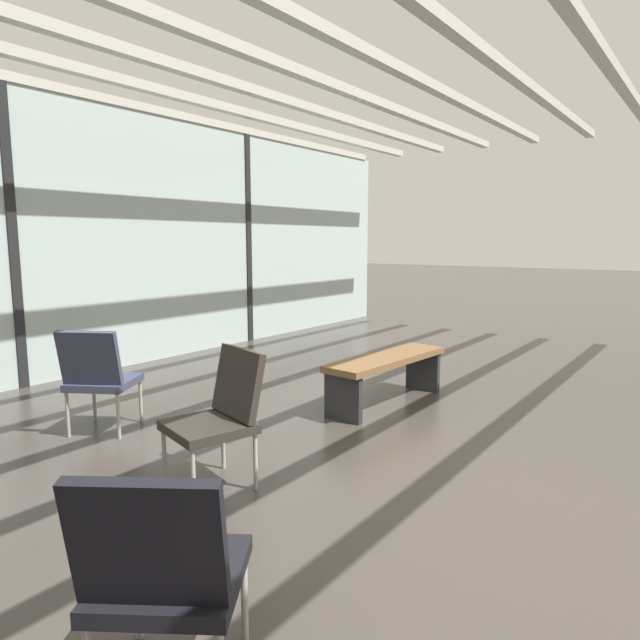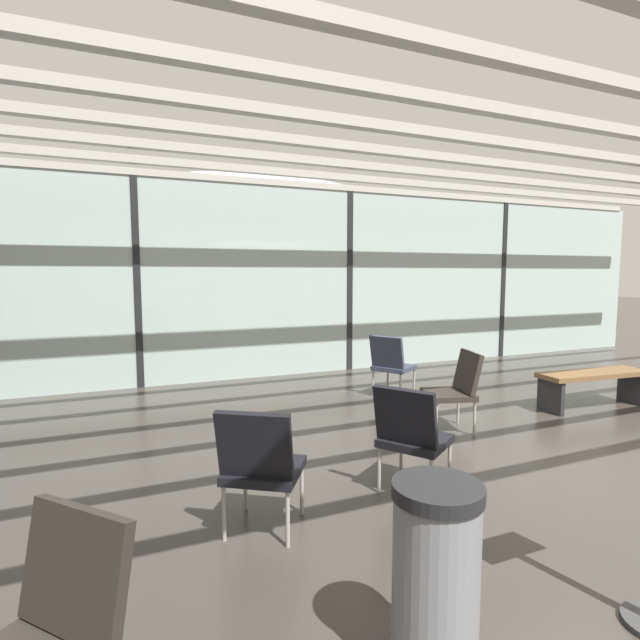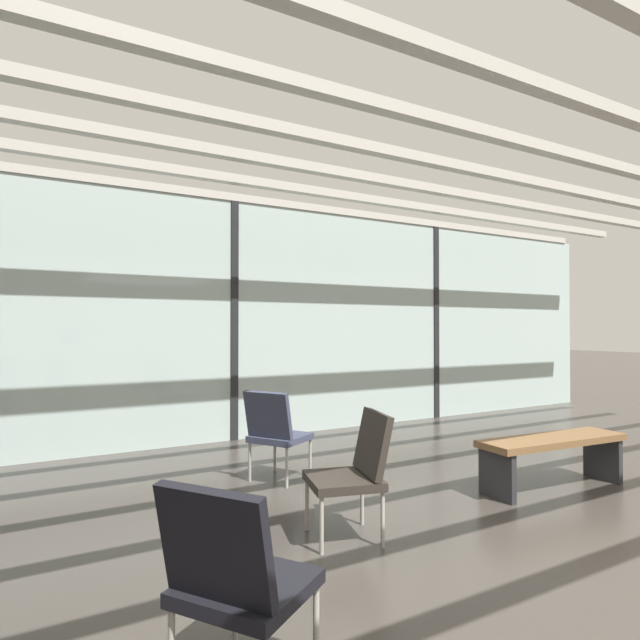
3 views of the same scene
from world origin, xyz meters
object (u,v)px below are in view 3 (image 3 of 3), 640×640
lounge_chair_3 (234,573)px  waiting_bench (553,449)px  lounge_chair_0 (275,429)px  parked_airplane (130,295)px  lounge_chair_4 (355,466)px

lounge_chair_3 → waiting_bench: size_ratio=0.57×
lounge_chair_0 → waiting_bench: (2.08, -1.48, -0.13)m
parked_airplane → lounge_chair_0: size_ratio=13.69×
lounge_chair_3 → waiting_bench: 3.66m
waiting_bench → lounge_chair_3: bearing=22.4°
lounge_chair_0 → waiting_bench: size_ratio=0.57×
lounge_chair_4 → lounge_chair_3: bearing=-34.4°
lounge_chair_3 → waiting_bench: lounge_chair_3 is taller
parked_airplane → lounge_chair_0: 6.67m
lounge_chair_3 → lounge_chair_4: (1.31, 1.10, 0.00)m
lounge_chair_3 → parked_airplane: bearing=-41.3°
parked_airplane → waiting_bench: bearing=-74.2°
lounge_chair_0 → lounge_chair_4: same height
lounge_chair_0 → waiting_bench: 2.56m
lounge_chair_3 → waiting_bench: bearing=-105.8°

